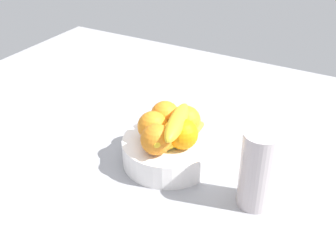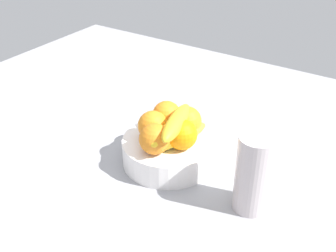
% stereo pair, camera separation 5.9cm
% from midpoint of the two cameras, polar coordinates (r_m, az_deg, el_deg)
% --- Properties ---
extents(ground_plane, '(1.80, 1.40, 0.03)m').
position_cam_midpoint_polar(ground_plane, '(1.07, 0.23, -5.40)').
color(ground_plane, '#929297').
extents(fruit_bowl, '(0.22, 0.22, 0.06)m').
position_cam_midpoint_polar(fruit_bowl, '(1.04, -1.63, -3.39)').
color(fruit_bowl, white).
rests_on(fruit_bowl, ground_plane).
extents(orange_front_left, '(0.07, 0.07, 0.07)m').
position_cam_midpoint_polar(orange_front_left, '(1.01, -3.74, -0.06)').
color(orange_front_left, orange).
rests_on(orange_front_left, fruit_bowl).
extents(orange_front_right, '(0.07, 0.07, 0.07)m').
position_cam_midpoint_polar(orange_front_right, '(0.96, -3.35, -1.82)').
color(orange_front_right, orange).
rests_on(orange_front_right, fruit_bowl).
extents(orange_center, '(0.07, 0.07, 0.07)m').
position_cam_midpoint_polar(orange_center, '(0.98, 0.25, -1.11)').
color(orange_center, orange).
rests_on(orange_center, fruit_bowl).
extents(orange_back_left, '(0.07, 0.07, 0.07)m').
position_cam_midpoint_polar(orange_back_left, '(1.03, 0.75, 0.73)').
color(orange_back_left, orange).
rests_on(orange_back_left, fruit_bowl).
extents(orange_back_right, '(0.07, 0.07, 0.07)m').
position_cam_midpoint_polar(orange_back_right, '(1.06, -2.01, 1.40)').
color(orange_back_right, orange).
rests_on(orange_back_right, fruit_bowl).
extents(banana_bunch, '(0.09, 0.19, 0.08)m').
position_cam_midpoint_polar(banana_bunch, '(0.99, -0.52, -0.45)').
color(banana_bunch, yellow).
rests_on(banana_bunch, fruit_bowl).
extents(thermos_tumbler, '(0.08, 0.08, 0.18)m').
position_cam_midpoint_polar(thermos_tumbler, '(0.90, 10.06, -5.85)').
color(thermos_tumbler, '#BDB2B5').
rests_on(thermos_tumbler, ground_plane).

